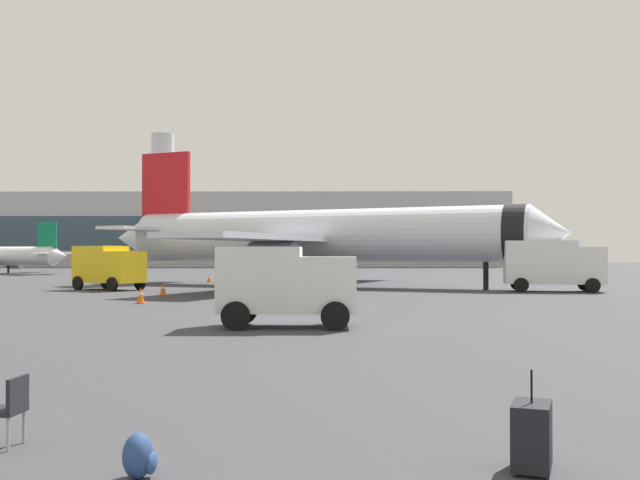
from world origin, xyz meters
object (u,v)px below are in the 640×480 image
object	(u,v)px
safety_cone_far	(253,293)
traveller_backpack	(139,456)
service_truck	(108,265)
safety_cone_near	(141,295)
fuel_truck	(552,263)
cargo_van	(285,282)
rolling_suitcase	(532,435)
gate_chair	(7,406)
safety_cone_mid	(163,289)
airplane_at_gate	(317,236)
safety_cone_outer	(209,279)

from	to	relation	value
safety_cone_far	traveller_backpack	size ratio (longest dim) A/B	1.41
service_truck	safety_cone_near	size ratio (longest dim) A/B	6.51
fuel_truck	safety_cone_near	xyz separation A→B (m)	(-23.09, -11.28, -1.38)
cargo_van	safety_cone_far	distance (m)	14.60
safety_cone_far	rolling_suitcase	xyz separation A→B (m)	(6.02, -29.89, 0.06)
cargo_van	rolling_suitcase	size ratio (longest dim) A/B	4.02
traveller_backpack	gate_chair	distance (m)	2.31
cargo_van	safety_cone_mid	world-z (taller)	cargo_van
fuel_truck	traveller_backpack	xyz separation A→B (m)	(-16.25, -38.21, -1.54)
airplane_at_gate	traveller_backpack	size ratio (longest dim) A/B	71.18
airplane_at_gate	rolling_suitcase	size ratio (longest dim) A/B	31.06
service_truck	safety_cone_near	xyz separation A→B (m)	(5.48, -13.15, -1.21)
rolling_suitcase	gate_chair	xyz separation A→B (m)	(-6.15, 0.94, 0.11)
service_truck	gate_chair	size ratio (longest dim) A/B	6.07
service_truck	safety_cone_far	size ratio (longest dim) A/B	7.73
cargo_van	safety_cone_near	xyz separation A→B (m)	(-7.50, 11.09, -1.05)
fuel_truck	gate_chair	xyz separation A→B (m)	(-18.19, -36.98, -1.27)
cargo_van	safety_cone_far	bearing A→B (deg)	99.81
cargo_van	gate_chair	world-z (taller)	cargo_van
safety_cone_near	gate_chair	world-z (taller)	gate_chair
airplane_at_gate	safety_cone_near	xyz separation A→B (m)	(-8.19, -18.54, -3.26)
airplane_at_gate	safety_cone_outer	xyz separation A→B (m)	(-9.15, 7.95, -3.36)
cargo_van	safety_cone_near	world-z (taller)	cargo_van
traveller_backpack	airplane_at_gate	bearing A→B (deg)	88.29
gate_chair	traveller_backpack	bearing A→B (deg)	-32.35
cargo_van	safety_cone_mid	xyz separation A→B (m)	(-8.00, 18.04, -1.08)
safety_cone_outer	gate_chair	bearing A→B (deg)	-83.60
airplane_at_gate	fuel_truck	distance (m)	16.68
cargo_van	safety_cone_outer	distance (m)	38.54
airplane_at_gate	safety_cone_near	bearing A→B (deg)	-113.84
cargo_van	safety_cone_mid	size ratio (longest dim) A/B	5.88
safety_cone_near	safety_cone_outer	xyz separation A→B (m)	(-0.96, 26.49, -0.10)
safety_cone_outer	traveller_backpack	size ratio (longest dim) A/B	1.24
service_truck	safety_cone_near	distance (m)	14.30
fuel_truck	rolling_suitcase	distance (m)	39.81
fuel_truck	safety_cone_outer	bearing A→B (deg)	147.68
safety_cone_far	rolling_suitcase	size ratio (longest dim) A/B	0.61
service_truck	safety_cone_far	bearing A→B (deg)	-43.31
service_truck	cargo_van	bearing A→B (deg)	-61.83
cargo_van	traveller_backpack	distance (m)	15.90
fuel_truck	cargo_van	size ratio (longest dim) A/B	1.43
safety_cone_far	safety_cone_near	bearing A→B (deg)	-147.13
fuel_truck	safety_cone_far	world-z (taller)	fuel_truck
safety_cone_mid	gate_chair	bearing A→B (deg)	-80.62
cargo_van	gate_chair	bearing A→B (deg)	-100.11
cargo_van	safety_cone_far	xyz separation A→B (m)	(-2.48, 14.34, -1.12)
safety_cone_mid	service_truck	bearing A→B (deg)	128.80
airplane_at_gate	rolling_suitcase	bearing A→B (deg)	-86.39
fuel_truck	traveller_backpack	bearing A→B (deg)	-113.04
rolling_suitcase	traveller_backpack	distance (m)	4.22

